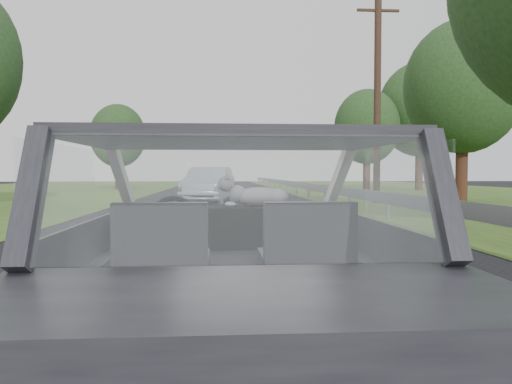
{
  "coord_description": "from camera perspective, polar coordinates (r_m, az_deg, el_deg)",
  "views": [
    {
      "loc": [
        -0.09,
        -3.05,
        1.25
      ],
      "look_at": [
        0.18,
        0.55,
        1.11
      ],
      "focal_mm": 35.0,
      "sensor_mm": 36.0,
      "label": 1
    }
  ],
  "objects": [
    {
      "name": "utility_pole",
      "position": [
        21.34,
        13.7,
        10.53
      ],
      "size": [
        0.32,
        0.32,
        8.72
      ],
      "primitive_type": "cylinder",
      "rotation": [
        0.0,
        0.0,
        -0.13
      ],
      "color": "#52362A",
      "rests_on": "ground"
    },
    {
      "name": "tree_6",
      "position": [
        38.29,
        -15.48,
        4.85
      ],
      "size": [
        5.19,
        5.19,
        6.12
      ],
      "primitive_type": null,
      "rotation": [
        0.0,
        0.0,
        -0.35
      ],
      "color": "#183415",
      "rests_on": "ground"
    },
    {
      "name": "other_car",
      "position": [
        20.98,
        -5.42,
        0.83
      ],
      "size": [
        2.49,
        4.75,
        1.49
      ],
      "primitive_type": "imported",
      "rotation": [
        0.0,
        0.0,
        -0.16
      ],
      "color": "#9AA4B1",
      "rests_on": "ground"
    },
    {
      "name": "passenger_seat",
      "position": [
        2.83,
        5.79,
        -5.26
      ],
      "size": [
        0.5,
        0.72,
        0.42
      ],
      "primitive_type": "cube",
      "color": "black",
      "rests_on": "subject_car"
    },
    {
      "name": "guardrail",
      "position": [
        13.79,
        14.41,
        -0.63
      ],
      "size": [
        0.05,
        90.0,
        0.32
      ],
      "primitive_type": "cube",
      "color": "gray",
      "rests_on": "ground"
    },
    {
      "name": "steering_wheel",
      "position": [
        3.41,
        -9.43,
        -3.32
      ],
      "size": [
        0.36,
        0.36,
        0.04
      ],
      "primitive_type": "torus",
      "color": "black",
      "rests_on": "dashboard"
    },
    {
      "name": "tree_1",
      "position": [
        23.91,
        22.53,
        8.31
      ],
      "size": [
        6.32,
        6.32,
        7.71
      ],
      "primitive_type": null,
      "rotation": [
        0.0,
        0.0,
        -0.28
      ],
      "color": "#183415",
      "rests_on": "ground"
    },
    {
      "name": "ground",
      "position": [
        3.3,
        -2.51,
        -20.0
      ],
      "size": [
        140.0,
        140.0,
        0.0
      ],
      "primitive_type": "plane",
      "color": "black",
      "rests_on": "ground"
    },
    {
      "name": "cat",
      "position": [
        3.65,
        0.41,
        -0.4
      ],
      "size": [
        0.56,
        0.19,
        0.25
      ],
      "primitive_type": "ellipsoid",
      "rotation": [
        0.0,
        0.0,
        -0.04
      ],
      "color": "#9B9B9B",
      "rests_on": "dashboard"
    },
    {
      "name": "driver_seat",
      "position": [
        2.81,
        -10.6,
        -5.35
      ],
      "size": [
        0.5,
        0.72,
        0.42
      ],
      "primitive_type": "cube",
      "color": "black",
      "rests_on": "subject_car"
    },
    {
      "name": "tree_2",
      "position": [
        35.35,
        12.56,
        5.65
      ],
      "size": [
        4.78,
        4.78,
        6.8
      ],
      "primitive_type": null,
      "rotation": [
        0.0,
        0.0,
        -0.07
      ],
      "color": "#183415",
      "rests_on": "ground"
    },
    {
      "name": "subject_car",
      "position": [
        3.1,
        -2.53,
        -7.49
      ],
      "size": [
        1.8,
        4.0,
        1.45
      ],
      "primitive_type": "cube",
      "color": "black",
      "rests_on": "ground"
    },
    {
      "name": "tree_3",
      "position": [
        38.09,
        18.18,
        6.95
      ],
      "size": [
        7.7,
        7.7,
        8.93
      ],
      "primitive_type": null,
      "rotation": [
        0.0,
        0.0,
        -0.39
      ],
      "color": "#183415",
      "rests_on": "ground"
    },
    {
      "name": "highway_sign",
      "position": [
        29.52,
        9.75,
        1.92
      ],
      "size": [
        0.42,
        0.86,
        2.23
      ],
      "primitive_type": "cube",
      "rotation": [
        0.0,
        0.0,
        -0.39
      ],
      "color": "#0A491E",
      "rests_on": "ground"
    },
    {
      "name": "dashboard",
      "position": [
        3.7,
        -2.81,
        -3.95
      ],
      "size": [
        1.58,
        0.45,
        0.3
      ],
      "primitive_type": "cube",
      "color": "black",
      "rests_on": "subject_car"
    }
  ]
}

